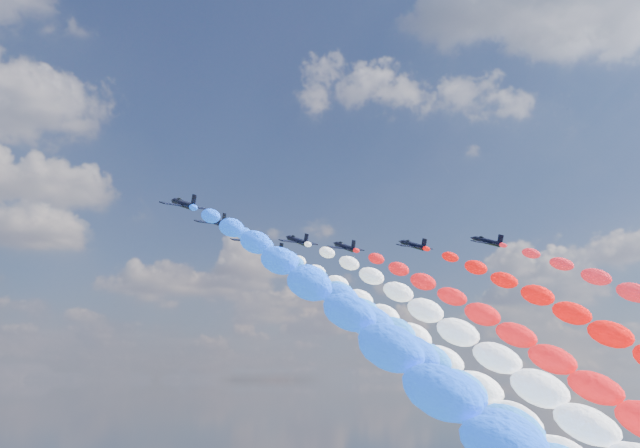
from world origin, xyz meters
TOP-DOWN VIEW (x-y plane):
  - jet_0 at (-32.16, -6.82)m, footprint 8.61×11.33m
  - trail_0 at (-32.16, -58.79)m, footprint 5.99×101.35m
  - jet_1 at (-22.13, 3.31)m, footprint 8.36×11.16m
  - trail_1 at (-22.13, -48.65)m, footprint 5.99×101.35m
  - jet_2 at (-9.26, 16.35)m, footprint 8.65×11.36m
  - trail_2 at (-9.26, -35.62)m, footprint 5.99×101.35m
  - jet_3 at (-0.30, 12.50)m, footprint 8.21×11.04m
  - trail_3 at (-0.30, -39.47)m, footprint 5.99×101.35m
  - jet_4 at (0.11, 24.24)m, footprint 8.13×10.99m
  - trail_4 at (0.11, -27.73)m, footprint 5.99×101.35m
  - jet_5 at (11.94, 13.68)m, footprint 8.66×11.36m
  - trail_5 at (11.94, -38.28)m, footprint 5.99×101.35m
  - jet_6 at (23.26, 4.59)m, footprint 8.17×11.02m
  - trail_6 at (23.26, -47.38)m, footprint 5.99×101.35m
  - jet_7 at (33.77, -6.64)m, footprint 8.09×10.96m

SIDE VIEW (x-z plane):
  - trail_0 at x=-32.16m, z-range 36.05..91.31m
  - trail_1 at x=-22.13m, z-range 36.05..91.31m
  - trail_2 at x=-9.26m, z-range 36.05..91.31m
  - trail_3 at x=-0.30m, z-range 36.05..91.31m
  - trail_4 at x=0.11m, z-range 36.05..91.31m
  - trail_5 at x=11.94m, z-range 36.05..91.31m
  - trail_6 at x=23.26m, z-range 36.05..91.31m
  - jet_0 at x=-32.16m, z-range 86.94..92.49m
  - jet_1 at x=-22.13m, z-range 86.94..92.49m
  - jet_2 at x=-9.26m, z-range 86.94..92.49m
  - jet_3 at x=-0.30m, z-range 86.94..92.49m
  - jet_4 at x=0.11m, z-range 86.94..92.49m
  - jet_5 at x=11.94m, z-range 86.94..92.49m
  - jet_6 at x=23.26m, z-range 86.94..92.49m
  - jet_7 at x=33.77m, z-range 86.94..92.49m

